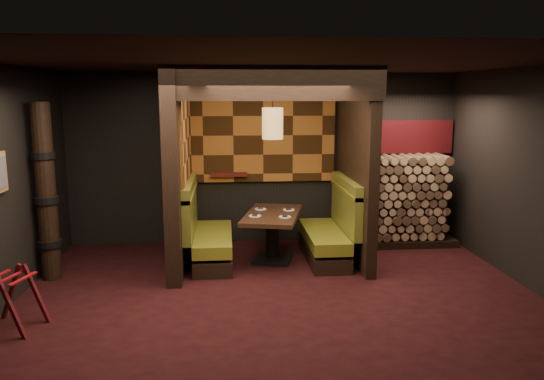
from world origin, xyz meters
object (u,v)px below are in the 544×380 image
(booth_bench_left, at_px, (206,236))
(pendant_lamp, at_px, (273,123))
(dining_table, at_px, (272,228))
(luggage_rack, at_px, (11,297))
(totem_column, at_px, (46,194))
(booth_bench_right, at_px, (331,233))
(firewood_stack, at_px, (403,200))

(booth_bench_left, xyz_separation_m, pendant_lamp, (0.99, -0.08, 1.68))
(dining_table, distance_m, pendant_lamp, 1.58)
(luggage_rack, distance_m, totem_column, 1.79)
(booth_bench_left, xyz_separation_m, dining_table, (0.99, -0.03, 0.10))
(booth_bench_left, relative_size, dining_table, 1.04)
(pendant_lamp, relative_size, luggage_rack, 1.34)
(dining_table, xyz_separation_m, luggage_rack, (-3.00, -2.10, -0.16))
(booth_bench_right, bearing_deg, pendant_lamp, -174.60)
(dining_table, bearing_deg, pendant_lamp, -90.00)
(totem_column, bearing_deg, booth_bench_right, 7.86)
(booth_bench_left, distance_m, dining_table, 1.00)
(firewood_stack, bearing_deg, booth_bench_right, -152.65)
(booth_bench_left, bearing_deg, pendant_lamp, -4.89)
(booth_bench_left, bearing_deg, dining_table, -2.01)
(booth_bench_left, xyz_separation_m, luggage_rack, (-2.01, -2.13, -0.05))
(booth_bench_right, distance_m, totem_column, 4.10)
(booth_bench_left, bearing_deg, firewood_stack, 12.17)
(booth_bench_right, height_order, firewood_stack, firewood_stack)
(booth_bench_right, bearing_deg, totem_column, -172.14)
(pendant_lamp, xyz_separation_m, totem_column, (-3.08, -0.47, -0.89))
(booth_bench_left, height_order, dining_table, booth_bench_left)
(totem_column, xyz_separation_m, firewood_stack, (5.33, 1.25, -0.44))
(pendant_lamp, bearing_deg, booth_bench_left, 175.11)
(pendant_lamp, xyz_separation_m, luggage_rack, (-3.00, -2.05, -1.73))
(pendant_lamp, height_order, firewood_stack, pendant_lamp)
(booth_bench_right, xyz_separation_m, pendant_lamp, (-0.90, -0.08, 1.68))
(firewood_stack, bearing_deg, pendant_lamp, -160.79)
(booth_bench_left, bearing_deg, booth_bench_right, 0.00)
(booth_bench_left, xyz_separation_m, booth_bench_right, (1.89, 0.00, 0.00))
(booth_bench_right, relative_size, firewood_stack, 0.92)
(booth_bench_right, distance_m, luggage_rack, 4.45)
(totem_column, bearing_deg, dining_table, 9.49)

